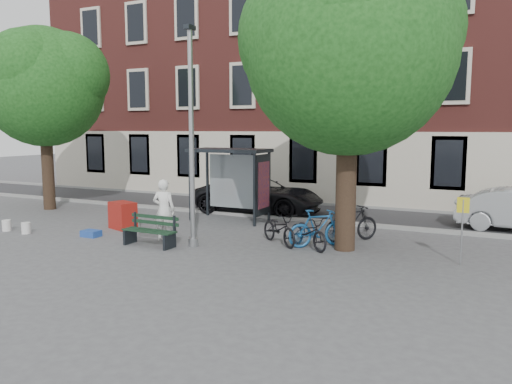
{
  "coord_description": "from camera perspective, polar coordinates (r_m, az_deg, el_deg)",
  "views": [
    {
      "loc": [
        7.65,
        -11.76,
        3.34
      ],
      "look_at": [
        1.06,
        1.94,
        1.4
      ],
      "focal_mm": 35.0,
      "sensor_mm": 36.0,
      "label": 1
    }
  ],
  "objects": [
    {
      "name": "curb_far",
      "position": [
        22.37,
        5.42,
        -1.19
      ],
      "size": [
        40.0,
        0.25,
        0.12
      ],
      "primitive_type": "cube",
      "color": "gray",
      "rests_on": "ground"
    },
    {
      "name": "car_dark",
      "position": [
        19.83,
        0.39,
        -0.36
      ],
      "size": [
        5.17,
        2.56,
        1.41
      ],
      "primitive_type": "imported",
      "rotation": [
        0.0,
        0.0,
        1.62
      ],
      "color": "black",
      "rests_on": "ground"
    },
    {
      "name": "tree_left",
      "position": [
        22.24,
        -23.35,
        11.53
      ],
      "size": [
        5.18,
        4.86,
        7.4
      ],
      "color": "black",
      "rests_on": "ground"
    },
    {
      "name": "bucket_b",
      "position": [
        17.42,
        -13.63,
        -3.39
      ],
      "size": [
        0.34,
        0.34,
        0.36
      ],
      "primitive_type": "cylinder",
      "rotation": [
        0.0,
        0.0,
        0.26
      ],
      "color": "white",
      "rests_on": "ground"
    },
    {
      "name": "tree_right",
      "position": [
        13.83,
        10.54,
        16.62
      ],
      "size": [
        5.76,
        5.6,
        8.2
      ],
      "color": "black",
      "rests_on": "ground"
    },
    {
      "name": "ground",
      "position": [
        14.42,
        -7.18,
        -6.18
      ],
      "size": [
        90.0,
        90.0,
        0.0
      ],
      "primitive_type": "plane",
      "color": "#4C4C4F",
      "rests_on": "ground"
    },
    {
      "name": "building_row",
      "position": [
        26.17,
        8.76,
        15.24
      ],
      "size": [
        30.0,
        8.0,
        14.0
      ],
      "primitive_type": "cube",
      "color": "brown",
      "rests_on": "ground"
    },
    {
      "name": "bench",
      "position": [
        14.62,
        -11.98,
        -4.52
      ],
      "size": [
        1.67,
        0.59,
        0.85
      ],
      "rotation": [
        0.0,
        0.0,
        -0.02
      ],
      "color": "#1E2328",
      "rests_on": "ground"
    },
    {
      "name": "bike_b",
      "position": [
        14.25,
        7.14,
        -4.12
      ],
      "size": [
        1.69,
        1.57,
        1.08
      ],
      "primitive_type": "imported",
      "rotation": [
        0.0,
        0.0,
        2.29
      ],
      "color": "#1B5795",
      "rests_on": "ground"
    },
    {
      "name": "bucket_a",
      "position": [
        18.32,
        -26.61,
        -3.44
      ],
      "size": [
        0.35,
        0.35,
        0.36
      ],
      "primitive_type": "cylinder",
      "rotation": [
        0.0,
        0.0,
        0.3
      ],
      "color": "silver",
      "rests_on": "ground"
    },
    {
      "name": "bike_d",
      "position": [
        15.06,
        10.86,
        -3.54
      ],
      "size": [
        1.57,
        1.73,
        1.1
      ],
      "primitive_type": "imported",
      "rotation": [
        0.0,
        0.0,
        2.44
      ],
      "color": "black",
      "rests_on": "ground"
    },
    {
      "name": "curb_near",
      "position": [
        18.71,
        1.15,
        -2.82
      ],
      "size": [
        40.0,
        0.25,
        0.12
      ],
      "primitive_type": "cube",
      "color": "gray",
      "rests_on": "ground"
    },
    {
      "name": "painter",
      "position": [
        15.14,
        -10.48,
        -2.03
      ],
      "size": [
        0.77,
        0.61,
        1.85
      ],
      "primitive_type": "imported",
      "rotation": [
        0.0,
        0.0,
        3.41
      ],
      "color": "white",
      "rests_on": "ground"
    },
    {
      "name": "lamppost",
      "position": [
        14.04,
        -7.36,
        4.94
      ],
      "size": [
        0.28,
        0.35,
        6.11
      ],
      "color": "#9EA0A3",
      "rests_on": "ground"
    },
    {
      "name": "bike_a",
      "position": [
        14.47,
        2.68,
        -4.2
      ],
      "size": [
        1.78,
        1.56,
        0.93
      ],
      "primitive_type": "imported",
      "rotation": [
        0.0,
        0.0,
        0.92
      ],
      "color": "black",
      "rests_on": "ground"
    },
    {
      "name": "road",
      "position": [
        20.53,
        3.48,
        -2.09
      ],
      "size": [
        40.0,
        4.0,
        0.01
      ],
      "primitive_type": "cube",
      "color": "#28282B",
      "rests_on": "ground"
    },
    {
      "name": "notice_sign",
      "position": [
        13.17,
        22.53,
        -2.75
      ],
      "size": [
        0.29,
        0.04,
        1.68
      ],
      "rotation": [
        0.0,
        0.0,
        0.04
      ],
      "color": "#9EA0A3",
      "rests_on": "ground"
    },
    {
      "name": "blue_crate",
      "position": [
        16.37,
        -18.34,
        -4.52
      ],
      "size": [
        0.55,
        0.4,
        0.2
      ],
      "primitive_type": "cube",
      "rotation": [
        0.0,
        0.0,
        0.0
      ],
      "color": "#22479D",
      "rests_on": "ground"
    },
    {
      "name": "bucket_c",
      "position": [
        17.58,
        -24.8,
        -3.76
      ],
      "size": [
        0.31,
        0.31,
        0.36
      ],
      "primitive_type": "cylinder",
      "rotation": [
        0.0,
        0.0,
        -0.11
      ],
      "color": "silver",
      "rests_on": "ground"
    },
    {
      "name": "red_stand",
      "position": [
        17.28,
        -14.98,
        -2.61
      ],
      "size": [
        1.05,
        0.86,
        0.9
      ],
      "primitive_type": "cube",
      "rotation": [
        0.0,
        0.0,
        -0.33
      ],
      "color": "maroon",
      "rests_on": "ground"
    },
    {
      "name": "bus_shelter",
      "position": [
        17.94,
        -1.79,
        2.73
      ],
      "size": [
        2.85,
        1.45,
        2.62
      ],
      "color": "#1E2328",
      "rests_on": "ground"
    },
    {
      "name": "bike_c",
      "position": [
        14.08,
        6.0,
        -4.57
      ],
      "size": [
        1.77,
        1.54,
        0.92
      ],
      "primitive_type": "imported",
      "rotation": [
        0.0,
        0.0,
        0.93
      ],
      "color": "black",
      "rests_on": "ground"
    }
  ]
}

